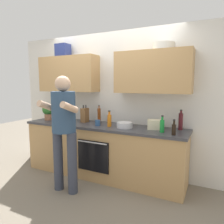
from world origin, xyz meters
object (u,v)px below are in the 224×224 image
Objects in this scene: person_standing at (64,125)px; grocery_bag_rice at (155,125)px; bottle_soda at (162,126)px; bottle_vinegar at (99,115)px; potted_herb at (48,111)px; bottle_juice at (109,120)px; mixing_bowl at (125,125)px; bottle_soy at (174,129)px; cup_tea at (98,123)px; knife_block at (85,115)px; bottle_wine at (181,121)px.

person_standing is 7.08× the size of grocery_bag_rice.
bottle_soda is 1.02× the size of grocery_bag_rice.
bottle_vinegar is 1.04× the size of potted_herb.
bottle_juice is 0.27m from mixing_bowl.
potted_herb is at bearing 175.92° from bottle_soy.
bottle_juice is 1.22× the size of bottle_soy.
bottle_soy is (0.18, -0.10, -0.01)m from bottle_soda.
person_standing is 7.88× the size of bottle_soy.
cup_tea is 0.30× the size of knife_block.
bottle_vinegar reaches higher than mixing_bowl.
person_standing reaches higher than bottle_wine.
bottle_soy is at bearing -14.39° from bottle_vinegar.
cup_tea is 0.37× the size of mixing_bowl.
bottle_juice is at bearing 177.73° from bottle_soda.
bottle_soda is 2.61× the size of cup_tea.
bottle_vinegar is at bearing 167.91° from bottle_soda.
cup_tea is (0.11, -0.24, -0.09)m from bottle_vinegar.
bottle_soda is at bearing -0.86° from cup_tea.
potted_herb reaches higher than cup_tea.
bottle_soy is 1.27m from cup_tea.
person_standing is 0.88m from bottle_vinegar.
person_standing is at bearing -153.91° from bottle_soda.
bottle_juice is at bearing 58.58° from person_standing.
knife_block is at bearing 179.03° from grocery_bag_rice.
bottle_wine is 2.44m from potted_herb.
mixing_bowl is (0.47, 0.04, -0.00)m from cup_tea.
person_standing is 6.78× the size of mixing_bowl.
cup_tea is at bearing 179.14° from bottle_soda.
knife_block is at bearing 164.84° from bottle_juice.
bottle_soda is at bearing -1.92° from potted_herb.
bottle_wine reaches higher than bottle_soda.
bottle_juice is at bearing -174.66° from mixing_bowl.
bottle_vinegar is 1.40m from bottle_wine.
person_standing is 1.18m from potted_herb.
knife_block reaches higher than grocery_bag_rice.
bottle_juice is 1.05× the size of mixing_bowl.
bottle_soda is 0.78× the size of knife_block.
knife_block is (-0.18, 0.82, 0.02)m from person_standing.
potted_herb reaches higher than bottle_soy.
knife_block reaches higher than bottle_soy.
bottle_juice is 0.61m from knife_block.
bottle_wine reaches higher than bottle_juice.
knife_block is at bearing -166.91° from bottle_vinegar.
bottle_juice is 1.10× the size of grocery_bag_rice.
grocery_bag_rice is at bearing 140.43° from bottle_soy.
bottle_soda is 0.22m from grocery_bag_rice.
bottle_wine is at bearing 3.39° from knife_block.
bottle_juice is at bearing 5.01° from cup_tea.
potted_herb is at bearing -170.09° from bottle_vinegar.
person_standing is 5.57× the size of potted_herb.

